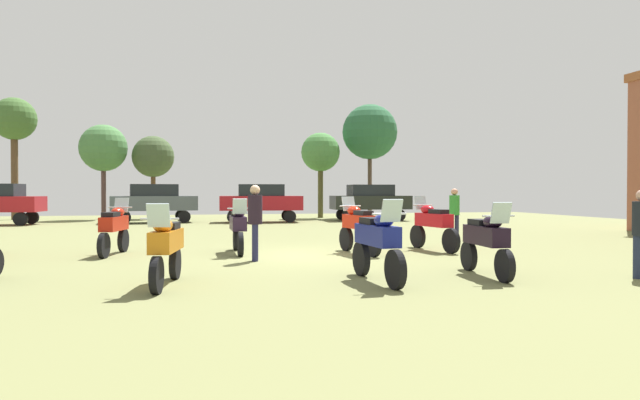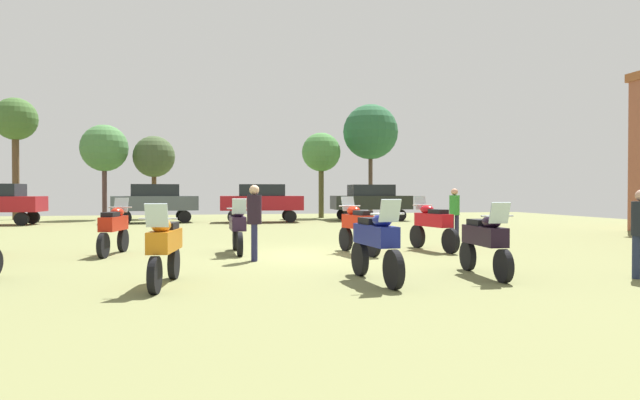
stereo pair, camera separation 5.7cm
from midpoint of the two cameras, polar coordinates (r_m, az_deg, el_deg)
The scene contains 18 objects.
ground_plane at distance 14.26m, azimuth -2.66°, elevation -5.72°, with size 44.00×52.00×0.02m.
motorcycle_1 at distance 11.19m, azimuth 16.61°, elevation -3.89°, with size 0.62×2.18×1.44m.
motorcycle_2 at distance 14.88m, azimuth -8.30°, elevation -2.66°, with size 0.62×2.15×1.45m.
motorcycle_5 at distance 14.64m, azimuth 4.02°, elevation -2.63°, with size 0.71×2.20×1.49m.
motorcycle_7 at distance 10.07m, azimuth 5.90°, elevation -4.20°, with size 0.62×2.26×1.50m.
motorcycle_8 at distance 9.97m, azimuth -15.40°, elevation -4.46°, with size 0.66×2.13×1.44m.
motorcycle_10 at distance 15.72m, azimuth 11.51°, elevation -2.39°, with size 0.71×2.26×1.50m.
motorcycle_12 at distance 15.27m, azimuth -20.16°, elevation -2.60°, with size 0.69×2.08×1.46m.
car_1 at distance 29.73m, azimuth -5.92°, elevation -0.01°, with size 4.40×2.04×2.00m.
car_2 at distance 31.21m, azimuth 5.27°, elevation 0.04°, with size 4.35×1.92×2.00m.
car_4 at distance 30.34m, azimuth -16.46°, elevation -0.02°, with size 4.50×2.36×2.00m.
person_1 at distance 19.27m, azimuth 13.63°, elevation -0.99°, with size 0.38×0.38×1.73m.
person_2 at distance 13.16m, azimuth -6.59°, elevation -1.68°, with size 0.38×0.38×1.78m.
tree_2 at distance 35.28m, azimuth 5.22°, elevation 6.90°, with size 3.43×3.43×7.06m.
tree_3 at distance 34.99m, azimuth -21.09°, elevation 4.92°, with size 2.72×2.72×5.51m.
tree_4 at distance 36.89m, azimuth -28.60°, elevation 7.03°, with size 2.43×2.43×7.02m.
tree_5 at distance 34.50m, azimuth 0.17°, elevation 4.81°, with size 2.38×2.38×5.24m.
tree_6 at distance 35.00m, azimuth -16.53°, elevation 4.21°, with size 2.47×2.47×4.95m.
Camera 2 is at (-2.23, -13.99, 1.65)m, focal length 31.39 mm.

